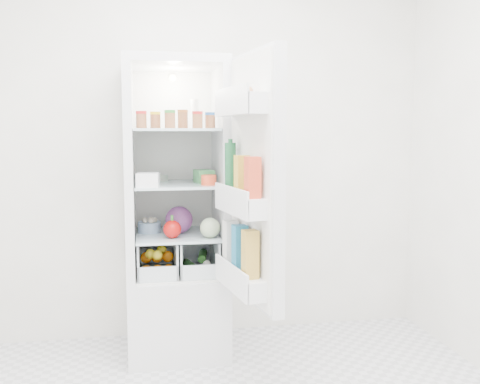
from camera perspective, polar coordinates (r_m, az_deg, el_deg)
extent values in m
cube|color=silver|center=(3.58, -3.96, 5.32)|extent=(3.00, 0.02, 2.60)
cube|color=silver|center=(0.68, 24.22, 0.62)|extent=(3.00, 0.02, 2.60)
cube|color=silver|center=(3.46, -6.67, -12.46)|extent=(0.60, 0.60, 0.50)
cube|color=silver|center=(3.30, -7.02, 13.46)|extent=(0.60, 0.60, 0.05)
cube|color=silver|center=(3.56, -7.12, 2.46)|extent=(0.60, 0.05, 1.25)
cube|color=silver|center=(3.28, -11.67, 2.05)|extent=(0.05, 0.60, 1.25)
cube|color=silver|center=(3.31, -2.11, 2.22)|extent=(0.05, 0.60, 1.25)
cube|color=white|center=(3.53, -7.10, 2.43)|extent=(0.50, 0.01, 1.25)
sphere|color=white|center=(3.50, -7.20, 11.98)|extent=(0.05, 0.05, 0.05)
cube|color=silver|center=(3.31, -6.75, -4.55)|extent=(0.49, 0.53, 0.01)
cube|color=silver|center=(3.27, -6.82, 0.80)|extent=(0.49, 0.53, 0.02)
cube|color=silver|center=(3.25, -6.90, 6.60)|extent=(0.49, 0.53, 0.02)
cylinder|color=#B21919|center=(3.11, -10.48, 7.47)|extent=(0.06, 0.06, 0.08)
cylinder|color=gold|center=(3.16, -9.01, 7.48)|extent=(0.06, 0.06, 0.08)
cylinder|color=#267226|center=(3.09, -7.48, 7.54)|extent=(0.06, 0.06, 0.08)
cylinder|color=brown|center=(3.19, -6.12, 7.51)|extent=(0.06, 0.06, 0.08)
cylinder|color=#B21919|center=(3.13, -4.56, 7.55)|extent=(0.06, 0.06, 0.08)
cylinder|color=#194C8C|center=(3.19, -3.20, 7.54)|extent=(0.06, 0.06, 0.08)
cylinder|color=white|center=(3.35, -4.86, 8.28)|extent=(0.06, 0.06, 0.18)
cube|color=white|center=(3.06, -9.79, 1.27)|extent=(0.14, 0.14, 0.08)
cylinder|color=#E04321|center=(3.14, -3.36, 1.29)|extent=(0.09, 0.09, 0.06)
cube|color=silver|center=(3.44, -9.37, 1.52)|extent=(0.20, 0.18, 0.04)
cube|color=#469B52|center=(3.28, -3.87, 1.68)|extent=(0.12, 0.15, 0.08)
sphere|color=#4F1E58|center=(3.30, -6.52, -2.96)|extent=(0.17, 0.17, 0.17)
sphere|color=#B80D0B|center=(3.16, -7.24, -3.96)|extent=(0.11, 0.11, 0.11)
cylinder|color=#91B2D8|center=(3.37, -9.64, -3.71)|extent=(0.16, 0.16, 0.07)
sphere|color=#A0B688|center=(3.15, -3.22, -3.84)|extent=(0.12, 0.12, 0.12)
sphere|color=orange|center=(3.23, -9.94, -8.33)|extent=(0.07, 0.07, 0.07)
sphere|color=orange|center=(3.23, -8.77, -8.30)|extent=(0.07, 0.07, 0.07)
sphere|color=orange|center=(3.23, -7.61, -8.28)|extent=(0.07, 0.07, 0.07)
sphere|color=orange|center=(3.33, -9.97, -6.90)|extent=(0.07, 0.07, 0.07)
sphere|color=orange|center=(3.33, -8.84, -6.87)|extent=(0.07, 0.07, 0.07)
sphere|color=orange|center=(3.34, -7.72, -6.85)|extent=(0.07, 0.07, 0.07)
sphere|color=yellow|center=(3.27, -9.53, -6.53)|extent=(0.06, 0.06, 0.06)
sphere|color=yellow|center=(3.38, -8.36, -6.09)|extent=(0.06, 0.06, 0.06)
sphere|color=yellow|center=(3.23, -8.81, -6.67)|extent=(0.06, 0.06, 0.06)
cylinder|color=#1C511B|center=(3.36, -5.29, -7.86)|extent=(0.09, 0.21, 0.05)
cylinder|color=#1C511B|center=(3.40, -4.02, -6.80)|extent=(0.08, 0.21, 0.05)
sphere|color=white|center=(3.25, -4.40, -8.35)|extent=(0.05, 0.05, 0.05)
sphere|color=white|center=(3.26, -3.56, -7.73)|extent=(0.05, 0.05, 0.05)
cube|color=silver|center=(2.75, 1.77, 1.38)|extent=(0.16, 0.60, 1.30)
cube|color=white|center=(2.74, 1.08, 1.36)|extent=(0.10, 0.55, 1.26)
cube|color=white|center=(2.71, 0.10, 9.24)|extent=(0.19, 0.51, 0.10)
cube|color=white|center=(2.73, 0.10, -1.28)|extent=(0.19, 0.51, 0.10)
cube|color=white|center=(2.81, 0.10, -9.38)|extent=(0.19, 0.51, 0.10)
sphere|color=#936242|center=(2.60, 0.89, 10.69)|extent=(0.05, 0.05, 0.05)
sphere|color=#936242|center=(2.68, 0.28, 10.57)|extent=(0.05, 0.05, 0.05)
sphere|color=#936242|center=(2.75, -0.29, 10.45)|extent=(0.05, 0.05, 0.05)
sphere|color=#936242|center=(2.83, -0.84, 10.34)|extent=(0.05, 0.05, 0.05)
cylinder|color=#164E2B|center=(2.86, -1.02, 2.67)|extent=(0.06, 0.06, 0.26)
cube|color=gold|center=(2.69, 0.21, 1.81)|extent=(0.07, 0.07, 0.20)
cube|color=#E14527|center=(2.55, 1.35, 1.56)|extent=(0.07, 0.07, 0.20)
cube|color=white|center=(2.91, -1.01, -5.41)|extent=(0.08, 0.08, 0.24)
cube|color=teal|center=(2.77, -0.01, -6.00)|extent=(0.08, 0.08, 0.24)
cube|color=gold|center=(2.63, 1.10, -6.66)|extent=(0.08, 0.08, 0.24)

